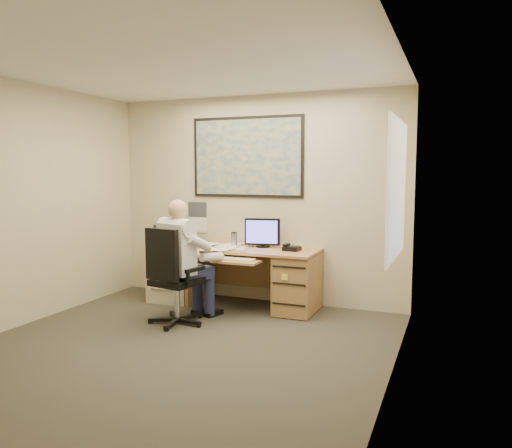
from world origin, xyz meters
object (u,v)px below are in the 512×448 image
at_px(desk, 280,274).
at_px(filing_cabinet, 176,265).
at_px(office_chair, 176,296).
at_px(person, 178,262).

xyz_separation_m(desk, filing_cabinet, (-1.46, -0.04, 0.02)).
xyz_separation_m(filing_cabinet, office_chair, (0.58, -0.98, -0.14)).
height_order(desk, office_chair, desk).
relative_size(filing_cabinet, person, 0.76).
xyz_separation_m(desk, office_chair, (-0.88, -1.02, -0.12)).
bearing_deg(person, desk, 64.79).
distance_m(filing_cabinet, office_chair, 1.15).
height_order(office_chair, person, person).
bearing_deg(desk, office_chair, -130.81).
height_order(filing_cabinet, person, person).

